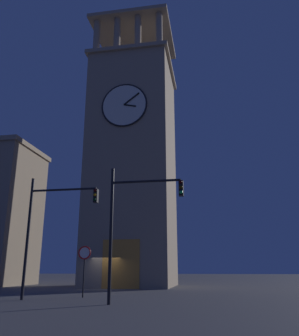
{
  "coord_description": "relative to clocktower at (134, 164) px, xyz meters",
  "views": [
    {
      "loc": [
        -8.89,
        28.88,
        1.54
      ],
      "look_at": [
        -2.99,
        -4.65,
        11.51
      ],
      "focal_mm": 37.11,
      "sensor_mm": 36.0,
      "label": 1
    }
  ],
  "objects": [
    {
      "name": "clocktower",
      "position": [
        0.0,
        0.0,
        0.0
      ],
      "size": [
        8.47,
        9.22,
        30.03
      ],
      "color": "gray",
      "rests_on": "ground_plane"
    },
    {
      "name": "no_horn_sign",
      "position": [
        -0.19,
        13.52,
        -9.77
      ],
      "size": [
        0.78,
        0.14,
        2.87
      ],
      "color": "black",
      "rests_on": "ground_plane"
    },
    {
      "name": "traffic_signal_near",
      "position": [
        1.2,
        15.57,
        -7.78
      ],
      "size": [
        4.02,
        0.41,
        6.58
      ],
      "color": "black",
      "rests_on": "ground_plane"
    },
    {
      "name": "ground_plane",
      "position": [
        1.31,
        4.63,
        -12.02
      ],
      "size": [
        200.0,
        200.0,
        0.0
      ],
      "primitive_type": "plane",
      "color": "#4C4C51"
    },
    {
      "name": "traffic_signal_mid",
      "position": [
        -3.91,
        17.25,
        -7.9
      ],
      "size": [
        3.61,
        0.41,
        6.43
      ],
      "color": "black",
      "rests_on": "ground_plane"
    }
  ]
}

